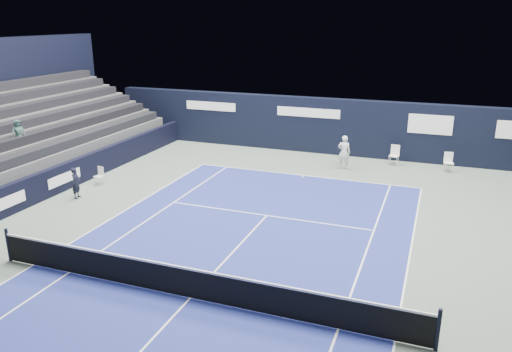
{
  "coord_description": "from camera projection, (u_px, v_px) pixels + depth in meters",
  "views": [
    {
      "loc": [
        5.91,
        -10.65,
        7.4
      ],
      "look_at": [
        -0.75,
        7.2,
        1.3
      ],
      "focal_mm": 35.0,
      "sensor_mm": 36.0,
      "label": 1
    }
  ],
  "objects": [
    {
      "name": "side_barrier_left",
      "position": [
        61.0,
        178.0,
        22.04
      ],
      "size": [
        0.33,
        22.0,
        1.2
      ],
      "color": "black",
      "rests_on": "ground"
    },
    {
      "name": "folding_chair_back_a",
      "position": [
        395.0,
        154.0,
        26.0
      ],
      "size": [
        0.51,
        0.5,
        1.04
      ],
      "rotation": [
        0.0,
        0.0,
        -0.12
      ],
      "color": "silver",
      "rests_on": "ground"
    },
    {
      "name": "line_judge",
      "position": [
        76.0,
        183.0,
        21.14
      ],
      "size": [
        0.42,
        0.55,
        1.34
      ],
      "primitive_type": "imported",
      "rotation": [
        0.0,
        0.0,
        1.79
      ],
      "color": "black",
      "rests_on": "ground"
    },
    {
      "name": "court_markings",
      "position": [
        190.0,
        298.0,
        13.73
      ],
      "size": [
        11.03,
        23.83,
        0.0
      ],
      "color": "white",
      "rests_on": "court_surface"
    },
    {
      "name": "folding_chair_back_b",
      "position": [
        448.0,
        161.0,
        24.87
      ],
      "size": [
        0.5,
        0.48,
        0.97
      ],
      "rotation": [
        0.0,
        0.0,
        0.18
      ],
      "color": "white",
      "rests_on": "ground"
    },
    {
      "name": "court_surface",
      "position": [
        190.0,
        298.0,
        13.73
      ],
      "size": [
        10.97,
        23.77,
        0.01
      ],
      "primitive_type": "cube",
      "color": "navy",
      "rests_on": "ground"
    },
    {
      "name": "line_judge_chair",
      "position": [
        100.0,
        174.0,
        23.01
      ],
      "size": [
        0.41,
        0.4,
        0.81
      ],
      "rotation": [
        0.0,
        0.0,
        -0.18
      ],
      "color": "white",
      "rests_on": "ground"
    },
    {
      "name": "ground",
      "position": [
        220.0,
        266.0,
        15.51
      ],
      "size": [
        48.0,
        48.0,
        0.0
      ],
      "primitive_type": "plane",
      "color": "#536358",
      "rests_on": "ground"
    },
    {
      "name": "spectator_stand",
      "position": [
        9.0,
        136.0,
        23.79
      ],
      "size": [
        6.0,
        18.0,
        6.4
      ],
      "color": "#444447",
      "rests_on": "ground"
    },
    {
      "name": "back_sponsor_wall",
      "position": [
        326.0,
        126.0,
        27.97
      ],
      "size": [
        26.0,
        0.63,
        3.1
      ],
      "color": "black",
      "rests_on": "ground"
    },
    {
      "name": "tennis_net",
      "position": [
        189.0,
        282.0,
        13.57
      ],
      "size": [
        12.9,
        0.1,
        1.1
      ],
      "color": "black",
      "rests_on": "ground"
    },
    {
      "name": "tennis_player",
      "position": [
        344.0,
        152.0,
        25.21
      ],
      "size": [
        0.67,
        0.85,
        1.72
      ],
      "color": "white",
      "rests_on": "ground"
    }
  ]
}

